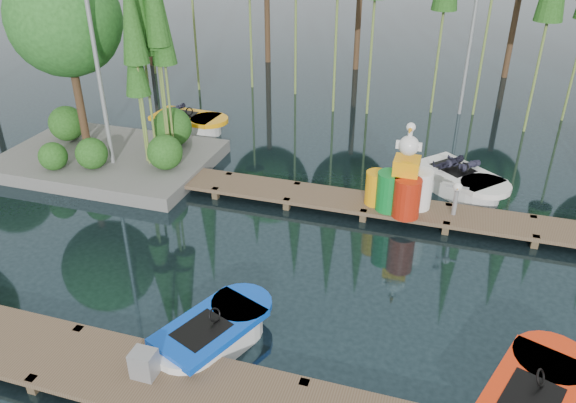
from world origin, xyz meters
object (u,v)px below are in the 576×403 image
(boat_red, at_px, (533,402))
(yellow_barrel, at_px, (377,188))
(utility_cabinet, at_px, (144,364))
(drum_cluster, at_px, (405,186))
(boat_blue, at_px, (213,335))
(boat_yellow_far, at_px, (188,123))
(island, at_px, (90,58))

(boat_red, xyz_separation_m, yellow_barrel, (-3.44, 5.67, 0.47))
(utility_cabinet, relative_size, drum_cluster, 0.21)
(boat_red, xyz_separation_m, drum_cluster, (-2.72, 5.51, 0.70))
(boat_blue, height_order, utility_cabinet, utility_cabinet)
(boat_yellow_far, height_order, yellow_barrel, boat_yellow_far)
(boat_blue, distance_m, utility_cabinet, 1.44)
(island, distance_m, drum_cluster, 9.56)
(utility_cabinet, bearing_deg, boat_red, 12.35)
(utility_cabinet, relative_size, yellow_barrel, 0.56)
(boat_red, height_order, utility_cabinet, boat_red)
(island, relative_size, boat_blue, 2.43)
(boat_yellow_far, bearing_deg, boat_red, -17.08)
(drum_cluster, bearing_deg, island, 174.12)
(boat_red, bearing_deg, boat_blue, -158.59)
(island, relative_size, yellow_barrel, 7.73)
(boat_red, bearing_deg, yellow_barrel, 141.89)
(utility_cabinet, height_order, drum_cluster, drum_cluster)
(island, height_order, boat_blue, island)
(drum_cluster, bearing_deg, utility_cabinet, -116.03)
(boat_yellow_far, xyz_separation_m, utility_cabinet, (4.60, -10.80, 0.24))
(island, distance_m, boat_yellow_far, 4.37)
(island, bearing_deg, drum_cluster, -5.88)
(boat_blue, height_order, yellow_barrel, yellow_barrel)
(boat_yellow_far, relative_size, yellow_barrel, 3.36)
(boat_blue, xyz_separation_m, yellow_barrel, (1.99, 5.74, 0.49))
(boat_blue, distance_m, drum_cluster, 6.25)
(boat_yellow_far, distance_m, utility_cabinet, 11.74)
(boat_yellow_far, distance_m, yellow_barrel, 8.17)
(boat_yellow_far, bearing_deg, island, -89.02)
(utility_cabinet, bearing_deg, drum_cluster, 63.97)
(island, height_order, utility_cabinet, island)
(island, height_order, yellow_barrel, island)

